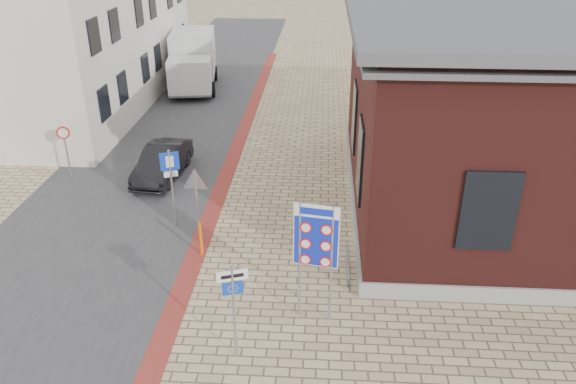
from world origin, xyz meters
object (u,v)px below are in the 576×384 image
(box_truck, at_px, (193,61))
(essen_sign, at_px, (233,297))
(sedan, at_px, (163,162))
(parking_sign, at_px, (171,175))
(border_sign, at_px, (316,238))
(bollard, at_px, (201,239))

(box_truck, bearing_deg, essen_sign, -83.58)
(sedan, relative_size, parking_sign, 1.41)
(border_sign, bearing_deg, box_truck, 119.86)
(sedan, relative_size, bollard, 3.46)
(box_truck, bearing_deg, sedan, -91.56)
(box_truck, height_order, border_sign, border_sign)
(essen_sign, bearing_deg, bollard, 92.99)
(sedan, height_order, bollard, sedan)
(border_sign, relative_size, parking_sign, 1.20)
(border_sign, distance_m, parking_sign, 6.51)
(sedan, height_order, essen_sign, essen_sign)
(parking_sign, height_order, bollard, parking_sign)
(box_truck, xyz_separation_m, parking_sign, (2.87, -16.34, 0.27))
(border_sign, xyz_separation_m, bollard, (-3.52, 2.73, -1.84))
(essen_sign, relative_size, bollard, 2.32)
(bollard, bearing_deg, sedan, 115.64)
(box_truck, xyz_separation_m, border_sign, (7.62, -20.77, 0.77))
(border_sign, distance_m, essen_sign, 2.49)
(bollard, bearing_deg, border_sign, -37.78)
(parking_sign, distance_m, bollard, 2.49)
(box_truck, bearing_deg, bollard, -85.33)
(sedan, height_order, parking_sign, parking_sign)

